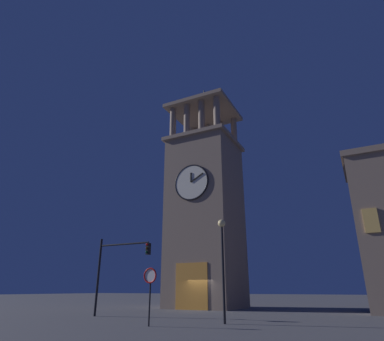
% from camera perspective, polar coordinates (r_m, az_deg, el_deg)
% --- Properties ---
extents(ground_plane, '(200.00, 200.00, 0.00)m').
position_cam_1_polar(ground_plane, '(30.66, 1.53, -23.28)').
color(ground_plane, '#4C4C51').
extents(clocktower, '(7.16, 7.13, 24.48)m').
position_cam_1_polar(clocktower, '(34.70, 2.38, -7.50)').
color(clocktower, gray).
rests_on(clocktower, ground_plane).
extents(traffic_signal_near, '(4.32, 0.41, 5.15)m').
position_cam_1_polar(traffic_signal_near, '(23.93, -13.17, -15.37)').
color(traffic_signal_near, black).
rests_on(traffic_signal_near, ground_plane).
extents(street_lamp, '(0.44, 0.44, 5.52)m').
position_cam_1_polar(street_lamp, '(18.93, 5.36, -13.62)').
color(street_lamp, black).
rests_on(street_lamp, ground_plane).
extents(no_horn_sign, '(0.78, 0.14, 2.76)m').
position_cam_1_polar(no_horn_sign, '(17.67, -7.35, -18.48)').
color(no_horn_sign, black).
rests_on(no_horn_sign, ground_plane).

